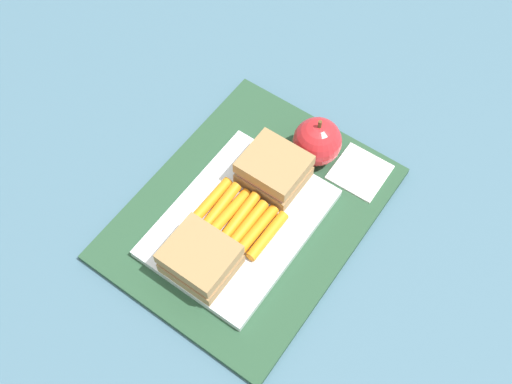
{
  "coord_description": "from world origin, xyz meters",
  "views": [
    {
      "loc": [
        -0.31,
        -0.23,
        0.71
      ],
      "look_at": [
        0.01,
        0.0,
        0.04
      ],
      "focal_mm": 42.67,
      "sensor_mm": 36.0,
      "label": 1
    }
  ],
  "objects_px": {
    "sandwich_half_left": "(200,259)",
    "sandwich_half_right": "(274,169)",
    "carrot_sticks_bundle": "(239,218)",
    "apple": "(317,142)",
    "food_tray": "(239,223)",
    "paper_napkin": "(360,172)"
  },
  "relations": [
    {
      "from": "sandwich_half_right",
      "to": "apple",
      "type": "relative_size",
      "value": 1.03
    },
    {
      "from": "carrot_sticks_bundle",
      "to": "sandwich_half_right",
      "type": "bearing_deg",
      "value": -0.19
    },
    {
      "from": "food_tray",
      "to": "paper_napkin",
      "type": "bearing_deg",
      "value": -28.55
    },
    {
      "from": "carrot_sticks_bundle",
      "to": "apple",
      "type": "relative_size",
      "value": 1.32
    },
    {
      "from": "sandwich_half_right",
      "to": "carrot_sticks_bundle",
      "type": "xyz_separation_m",
      "value": [
        -0.08,
        0.0,
        -0.02
      ]
    },
    {
      "from": "sandwich_half_right",
      "to": "apple",
      "type": "xyz_separation_m",
      "value": [
        0.07,
        -0.02,
        -0.0
      ]
    },
    {
      "from": "food_tray",
      "to": "sandwich_half_right",
      "type": "distance_m",
      "value": 0.08
    },
    {
      "from": "sandwich_half_left",
      "to": "carrot_sticks_bundle",
      "type": "bearing_deg",
      "value": 0.19
    },
    {
      "from": "carrot_sticks_bundle",
      "to": "apple",
      "type": "height_order",
      "value": "apple"
    },
    {
      "from": "food_tray",
      "to": "paper_napkin",
      "type": "xyz_separation_m",
      "value": [
        0.16,
        -0.09,
        -0.0
      ]
    },
    {
      "from": "sandwich_half_left",
      "to": "sandwich_half_right",
      "type": "xyz_separation_m",
      "value": [
        0.16,
        0.0,
        0.0
      ]
    },
    {
      "from": "sandwich_half_right",
      "to": "carrot_sticks_bundle",
      "type": "distance_m",
      "value": 0.08
    },
    {
      "from": "sandwich_half_right",
      "to": "carrot_sticks_bundle",
      "type": "height_order",
      "value": "sandwich_half_right"
    },
    {
      "from": "apple",
      "to": "paper_napkin",
      "type": "relative_size",
      "value": 1.11
    },
    {
      "from": "sandwich_half_left",
      "to": "sandwich_half_right",
      "type": "relative_size",
      "value": 1.0
    },
    {
      "from": "sandwich_half_right",
      "to": "paper_napkin",
      "type": "relative_size",
      "value": 1.14
    },
    {
      "from": "food_tray",
      "to": "sandwich_half_left",
      "type": "distance_m",
      "value": 0.08
    },
    {
      "from": "sandwich_half_left",
      "to": "paper_napkin",
      "type": "bearing_deg",
      "value": -20.09
    },
    {
      "from": "food_tray",
      "to": "sandwich_half_right",
      "type": "height_order",
      "value": "sandwich_half_right"
    },
    {
      "from": "food_tray",
      "to": "sandwich_half_right",
      "type": "relative_size",
      "value": 2.88
    },
    {
      "from": "sandwich_half_left",
      "to": "sandwich_half_right",
      "type": "bearing_deg",
      "value": 0.0
    },
    {
      "from": "carrot_sticks_bundle",
      "to": "apple",
      "type": "xyz_separation_m",
      "value": [
        0.15,
        -0.02,
        0.01
      ]
    }
  ]
}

